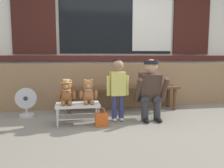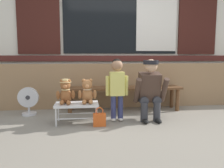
{
  "view_description": "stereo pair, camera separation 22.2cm",
  "coord_description": "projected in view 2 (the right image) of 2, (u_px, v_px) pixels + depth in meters",
  "views": [
    {
      "loc": [
        -0.97,
        -2.97,
        1.0
      ],
      "look_at": [
        -0.33,
        0.62,
        0.55
      ],
      "focal_mm": 36.49,
      "sensor_mm": 36.0,
      "label": 1
    },
    {
      "loc": [
        -0.75,
        -3.0,
        1.0
      ],
      "look_at": [
        -0.33,
        0.62,
        0.55
      ],
      "focal_mm": 36.49,
      "sensor_mm": 36.0,
      "label": 2
    }
  ],
  "objects": [
    {
      "name": "brick_low_wall",
      "position": [
        124.0,
        85.0,
        4.52
      ],
      "size": [
        7.06,
        0.25,
        0.85
      ],
      "primitive_type": "cube",
      "color": "#997551",
      "rests_on": "ground"
    },
    {
      "name": "floor_fan",
      "position": [
        28.0,
        101.0,
        3.84
      ],
      "size": [
        0.34,
        0.24,
        0.48
      ],
      "color": "silver",
      "rests_on": "ground"
    },
    {
      "name": "child_standing",
      "position": [
        117.0,
        83.0,
        3.46
      ],
      "size": [
        0.35,
        0.18,
        0.96
      ],
      "color": "navy",
      "rests_on": "ground"
    },
    {
      "name": "adult_crouching",
      "position": [
        150.0,
        90.0,
        3.52
      ],
      "size": [
        0.5,
        0.49,
        0.95
      ],
      "color": "#333338",
      "rests_on": "ground"
    },
    {
      "name": "handbag_on_ground",
      "position": [
        99.0,
        119.0,
        3.26
      ],
      "size": [
        0.18,
        0.11,
        0.27
      ],
      "color": "#DB561E",
      "rests_on": "ground"
    },
    {
      "name": "small_display_bench",
      "position": [
        77.0,
        105.0,
        3.39
      ],
      "size": [
        0.64,
        0.36,
        0.3
      ],
      "color": "silver",
      "rests_on": "ground"
    },
    {
      "name": "shop_facade",
      "position": [
        120.0,
        24.0,
        4.87
      ],
      "size": [
        7.2,
        0.26,
        3.33
      ],
      "color": "silver",
      "rests_on": "ground"
    },
    {
      "name": "teddy_bear_with_hat",
      "position": [
        66.0,
        92.0,
        3.35
      ],
      "size": [
        0.28,
        0.27,
        0.36
      ],
      "color": "#93562D",
      "rests_on": "small_display_bench"
    },
    {
      "name": "teddy_bear_plain",
      "position": [
        87.0,
        92.0,
        3.39
      ],
      "size": [
        0.28,
        0.26,
        0.36
      ],
      "color": "#A86B3D",
      "rests_on": "small_display_bench"
    },
    {
      "name": "ground_plane",
      "position": [
        141.0,
        128.0,
        3.17
      ],
      "size": [
        60.0,
        60.0,
        0.0
      ],
      "primitive_type": "plane",
      "color": "gray"
    },
    {
      "name": "wooden_bench_long",
      "position": [
        124.0,
        90.0,
        4.16
      ],
      "size": [
        2.1,
        0.4,
        0.44
      ],
      "color": "brown",
      "rests_on": "ground"
    }
  ]
}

